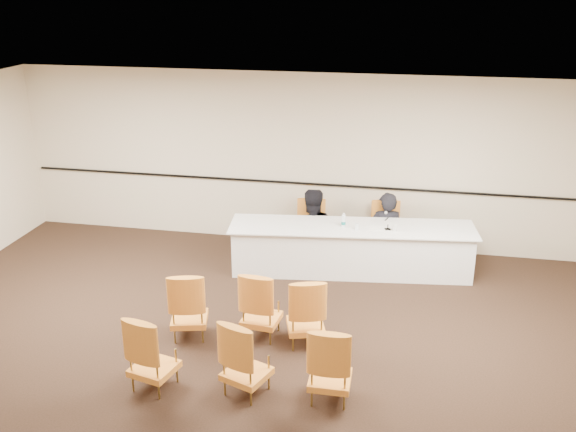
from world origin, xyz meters
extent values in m
plane|color=black|center=(0.00, 0.00, 0.00)|extent=(10.00, 10.00, 0.00)
plane|color=white|center=(0.00, 0.00, 3.00)|extent=(10.00, 10.00, 0.00)
cube|color=beige|center=(0.00, 4.00, 1.50)|extent=(10.00, 0.04, 3.00)
cube|color=black|center=(0.00, 3.96, 1.10)|extent=(9.80, 0.04, 0.03)
imported|color=black|center=(1.57, 3.54, 0.36)|extent=(0.65, 0.49, 1.60)
imported|color=black|center=(0.32, 3.39, 0.33)|extent=(1.03, 0.95, 1.71)
cube|color=white|center=(1.48, 2.91, 0.78)|extent=(0.32, 0.24, 0.00)
cylinder|color=white|center=(1.15, 2.78, 0.82)|extent=(0.08, 0.08, 0.10)
cylinder|color=silver|center=(1.73, 2.84, 0.83)|extent=(0.10, 0.10, 0.12)
camera|label=1|loc=(1.89, -6.50, 4.48)|focal=40.00mm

